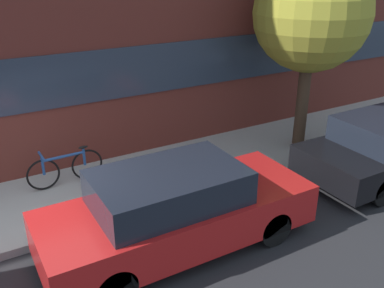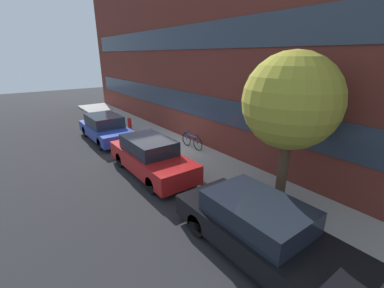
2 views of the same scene
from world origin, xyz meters
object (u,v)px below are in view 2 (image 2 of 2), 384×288
parked_car_black (260,228)px  fire_hydrant (130,124)px  bicycle (192,141)px  street_tree (291,102)px  parked_car_blue (106,128)px  parked_car_red (151,156)px

parked_car_black → fire_hydrant: (-11.18, 1.62, -0.12)m
bicycle → street_tree: size_ratio=0.35×
parked_car_black → parked_car_blue: bearing=-180.0°
parked_car_blue → parked_car_red: (5.26, 0.00, 0.03)m
fire_hydrant → street_tree: street_tree is taller
parked_car_blue → fire_hydrant: (-0.52, 1.62, -0.14)m
parked_car_red → fire_hydrant: 6.00m
parked_car_red → fire_hydrant: size_ratio=5.64×
parked_car_black → fire_hydrant: bearing=171.8°
bicycle → parked_car_blue: bearing=32.1°
parked_car_black → bicycle: parked_car_black is taller
parked_car_blue → parked_car_red: parked_car_red is taller
parked_car_black → fire_hydrant: 11.29m
fire_hydrant → bicycle: 4.86m
parked_car_red → street_tree: bearing=23.9°
parked_car_red → bicycle: parked_car_red is taller
parked_car_black → bicycle: (-6.46, 2.79, -0.14)m
parked_car_black → parked_car_red: bearing=-180.0°
parked_car_blue → parked_car_black: parked_car_blue is taller
parked_car_black → street_tree: size_ratio=1.01×
street_tree → parked_car_red: bearing=-156.1°
parked_car_blue → bicycle: bearing=33.6°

